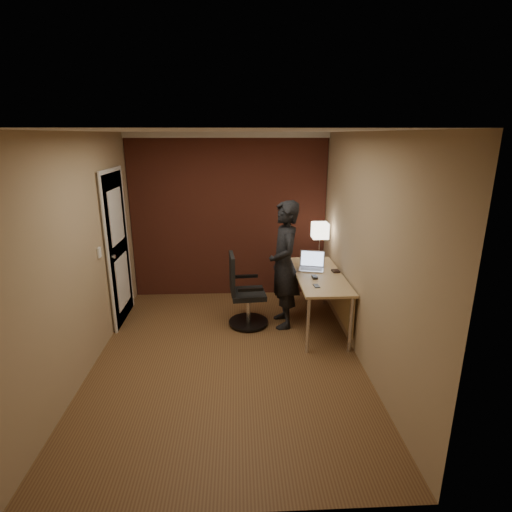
# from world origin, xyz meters

# --- Properties ---
(room) EXTENTS (4.00, 4.00, 4.00)m
(room) POSITION_xyz_m (-0.27, 1.54, 1.37)
(room) COLOR brown
(room) RESTS_ON ground
(desk) EXTENTS (0.60, 1.50, 0.73)m
(desk) POSITION_xyz_m (1.25, 0.75, 0.60)
(desk) COLOR tan
(desk) RESTS_ON ground
(desk_lamp) EXTENTS (0.22, 0.22, 0.54)m
(desk_lamp) POSITION_xyz_m (1.31, 1.41, 1.15)
(desk_lamp) COLOR silver
(desk_lamp) RESTS_ON desk
(laptop) EXTENTS (0.38, 0.33, 0.23)m
(laptop) POSITION_xyz_m (1.12, 0.98, 0.79)
(laptop) COLOR silver
(laptop) RESTS_ON desk
(mouse) EXTENTS (0.07, 0.10, 0.03)m
(mouse) POSITION_xyz_m (1.09, 0.59, 0.75)
(mouse) COLOR black
(mouse) RESTS_ON desk
(phone) EXTENTS (0.07, 0.12, 0.01)m
(phone) POSITION_xyz_m (1.06, 0.32, 0.73)
(phone) COLOR black
(phone) RESTS_ON desk
(wallet) EXTENTS (0.10, 0.12, 0.02)m
(wallet) POSITION_xyz_m (1.42, 0.83, 0.74)
(wallet) COLOR black
(wallet) RESTS_ON desk
(office_chair) EXTENTS (0.53, 0.57, 0.98)m
(office_chair) POSITION_xyz_m (0.20, 0.81, 0.43)
(office_chair) COLOR black
(office_chair) RESTS_ON ground
(person) EXTENTS (0.45, 0.65, 1.68)m
(person) POSITION_xyz_m (0.73, 0.81, 0.84)
(person) COLOR black
(person) RESTS_ON ground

